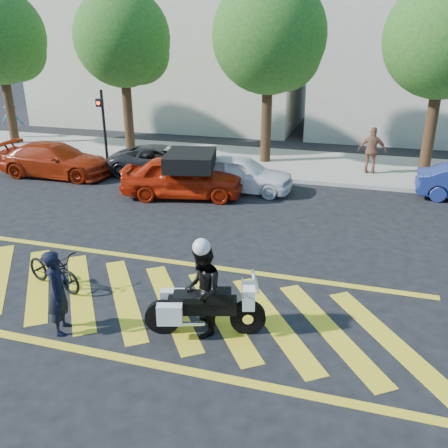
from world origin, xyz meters
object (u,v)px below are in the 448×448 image
(officer_bike, at_px, (58,292))
(parked_left, at_px, (55,160))
(parked_mid_right, at_px, (240,173))
(parked_mid_left, at_px, (162,161))
(police_motorcycle, at_px, (203,308))
(red_convertible, at_px, (182,177))
(officer_moto, at_px, (202,291))
(bicycle, at_px, (54,269))

(officer_bike, height_order, parked_left, officer_bike)
(parked_mid_right, bearing_deg, parked_mid_left, 73.04)
(police_motorcycle, relative_size, parked_left, 0.49)
(red_convertible, bearing_deg, officer_bike, 172.75)
(police_motorcycle, height_order, officer_moto, officer_moto)
(parked_mid_right, bearing_deg, officer_bike, 175.06)
(officer_moto, bearing_deg, red_convertible, -172.36)
(bicycle, distance_m, parked_left, 9.48)
(bicycle, relative_size, officer_moto, 0.94)
(officer_bike, xyz_separation_m, police_motorcycle, (2.62, 0.71, -0.30))
(bicycle, distance_m, red_convertible, 6.85)
(red_convertible, distance_m, parked_mid_left, 3.00)
(police_motorcycle, xyz_separation_m, red_convertible, (-3.33, 7.55, 0.17))
(bicycle, distance_m, officer_moto, 3.86)
(police_motorcycle, bearing_deg, red_convertible, 97.72)
(police_motorcycle, bearing_deg, parked_mid_right, 84.12)
(parked_mid_right, bearing_deg, red_convertible, 126.39)
(red_convertible, bearing_deg, officer_moto, -168.44)
(bicycle, bearing_deg, officer_bike, -123.06)
(police_motorcycle, distance_m, officer_moto, 0.35)
(parked_mid_right, bearing_deg, parked_left, 93.04)
(officer_bike, distance_m, police_motorcycle, 2.73)
(parked_left, distance_m, parked_mid_left, 4.24)
(parked_left, bearing_deg, parked_mid_left, -72.32)
(parked_mid_left, bearing_deg, bicycle, -178.58)
(officer_bike, bearing_deg, police_motorcycle, -92.98)
(bicycle, relative_size, parked_mid_left, 0.41)
(red_convertible, xyz_separation_m, parked_left, (-5.80, 1.00, -0.06))
(officer_moto, relative_size, parked_left, 0.40)
(bicycle, xyz_separation_m, red_convertible, (0.46, 6.83, 0.27))
(bicycle, xyz_separation_m, parked_left, (-5.35, 7.83, 0.21))
(parked_left, relative_size, parked_mid_left, 1.09)
(officer_moto, height_order, parked_mid_left, officer_moto)
(bicycle, distance_m, parked_mid_right, 8.35)
(red_convertible, bearing_deg, parked_left, 68.07)
(officer_bike, xyz_separation_m, parked_left, (-6.51, 9.26, -0.19))
(bicycle, distance_m, police_motorcycle, 3.85)
(parked_mid_left, height_order, parked_mid_right, parked_mid_right)
(officer_bike, height_order, parked_mid_right, officer_bike)
(officer_bike, xyz_separation_m, officer_moto, (2.60, 0.72, 0.06))
(parked_left, xyz_separation_m, parked_mid_right, (7.55, 0.23, -0.01))
(officer_bike, bearing_deg, parked_mid_left, -4.93)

